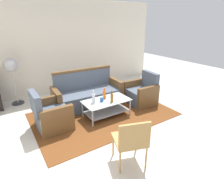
{
  "coord_description": "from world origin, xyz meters",
  "views": [
    {
      "loc": [
        -2.07,
        -2.75,
        2.2
      ],
      "look_at": [
        0.14,
        0.66,
        0.65
      ],
      "focal_mm": 29.56,
      "sensor_mm": 36.0,
      "label": 1
    }
  ],
  "objects_px": {
    "pedestal_fan": "(11,68)",
    "wicker_chair": "(131,139)",
    "couch": "(88,95)",
    "cup": "(102,100)",
    "bottle_brown": "(112,98)",
    "bottle_clear": "(94,98)",
    "coffee_table": "(107,106)",
    "armchair_left": "(51,116)",
    "armchair_right": "(142,93)",
    "bottle_orange": "(104,95)"
  },
  "relations": [
    {
      "from": "couch",
      "to": "bottle_clear",
      "type": "height_order",
      "value": "couch"
    },
    {
      "from": "bottle_clear",
      "to": "cup",
      "type": "relative_size",
      "value": 2.97
    },
    {
      "from": "bottle_brown",
      "to": "bottle_orange",
      "type": "relative_size",
      "value": 1.02
    },
    {
      "from": "armchair_right",
      "to": "cup",
      "type": "relative_size",
      "value": 8.5
    },
    {
      "from": "armchair_left",
      "to": "cup",
      "type": "distance_m",
      "value": 1.15
    },
    {
      "from": "armchair_left",
      "to": "wicker_chair",
      "type": "height_order",
      "value": "armchair_left"
    },
    {
      "from": "coffee_table",
      "to": "bottle_brown",
      "type": "distance_m",
      "value": 0.29
    },
    {
      "from": "coffee_table",
      "to": "bottle_brown",
      "type": "xyz_separation_m",
      "value": [
        0.06,
        -0.15,
        0.25
      ]
    },
    {
      "from": "armchair_left",
      "to": "coffee_table",
      "type": "bearing_deg",
      "value": 80.15
    },
    {
      "from": "pedestal_fan",
      "to": "cup",
      "type": "bearing_deg",
      "value": -50.96
    },
    {
      "from": "couch",
      "to": "bottle_brown",
      "type": "relative_size",
      "value": 6.4
    },
    {
      "from": "wicker_chair",
      "to": "couch",
      "type": "bearing_deg",
      "value": 99.18
    },
    {
      "from": "armchair_left",
      "to": "armchair_right",
      "type": "relative_size",
      "value": 1.0
    },
    {
      "from": "bottle_orange",
      "to": "armchair_left",
      "type": "bearing_deg",
      "value": 176.38
    },
    {
      "from": "couch",
      "to": "cup",
      "type": "height_order",
      "value": "couch"
    },
    {
      "from": "pedestal_fan",
      "to": "bottle_clear",
      "type": "bearing_deg",
      "value": -53.47
    },
    {
      "from": "pedestal_fan",
      "to": "armchair_right",
      "type": "bearing_deg",
      "value": -32.32
    },
    {
      "from": "armchair_right",
      "to": "wicker_chair",
      "type": "relative_size",
      "value": 1.01
    },
    {
      "from": "pedestal_fan",
      "to": "wicker_chair",
      "type": "bearing_deg",
      "value": -71.54
    },
    {
      "from": "armchair_left",
      "to": "couch",
      "type": "bearing_deg",
      "value": 116.02
    },
    {
      "from": "couch",
      "to": "bottle_orange",
      "type": "bearing_deg",
      "value": 103.7
    },
    {
      "from": "bottle_clear",
      "to": "cup",
      "type": "distance_m",
      "value": 0.2
    },
    {
      "from": "bottle_clear",
      "to": "cup",
      "type": "xyz_separation_m",
      "value": [
        0.18,
        -0.06,
        -0.06
      ]
    },
    {
      "from": "bottle_clear",
      "to": "wicker_chair",
      "type": "relative_size",
      "value": 0.35
    },
    {
      "from": "couch",
      "to": "armchair_right",
      "type": "bearing_deg",
      "value": 155.64
    },
    {
      "from": "couch",
      "to": "coffee_table",
      "type": "bearing_deg",
      "value": 101.2
    },
    {
      "from": "bottle_brown",
      "to": "bottle_clear",
      "type": "distance_m",
      "value": 0.42
    },
    {
      "from": "armchair_right",
      "to": "couch",
      "type": "bearing_deg",
      "value": 66.86
    },
    {
      "from": "couch",
      "to": "cup",
      "type": "relative_size",
      "value": 18.28
    },
    {
      "from": "coffee_table",
      "to": "wicker_chair",
      "type": "relative_size",
      "value": 1.31
    },
    {
      "from": "coffee_table",
      "to": "pedestal_fan",
      "type": "bearing_deg",
      "value": 131.27
    },
    {
      "from": "cup",
      "to": "bottle_brown",
      "type": "bearing_deg",
      "value": -37.8
    },
    {
      "from": "couch",
      "to": "bottle_orange",
      "type": "height_order",
      "value": "couch"
    },
    {
      "from": "bottle_brown",
      "to": "cup",
      "type": "distance_m",
      "value": 0.25
    },
    {
      "from": "cup",
      "to": "bottle_clear",
      "type": "bearing_deg",
      "value": 162.56
    },
    {
      "from": "wicker_chair",
      "to": "coffee_table",
      "type": "bearing_deg",
      "value": 90.68
    },
    {
      "from": "coffee_table",
      "to": "wicker_chair",
      "type": "xyz_separation_m",
      "value": [
        -0.53,
        -1.6,
        0.22
      ]
    },
    {
      "from": "bottle_brown",
      "to": "wicker_chair",
      "type": "distance_m",
      "value": 1.56
    },
    {
      "from": "couch",
      "to": "pedestal_fan",
      "type": "xyz_separation_m",
      "value": [
        -1.59,
        1.17,
        0.7
      ]
    },
    {
      "from": "pedestal_fan",
      "to": "wicker_chair",
      "type": "xyz_separation_m",
      "value": [
        1.18,
        -3.54,
        -0.52
      ]
    },
    {
      "from": "coffee_table",
      "to": "wicker_chair",
      "type": "bearing_deg",
      "value": -108.23
    },
    {
      "from": "armchair_left",
      "to": "bottle_orange",
      "type": "distance_m",
      "value": 1.29
    },
    {
      "from": "coffee_table",
      "to": "cup",
      "type": "bearing_deg",
      "value": 179.8
    },
    {
      "from": "bottle_brown",
      "to": "bottle_clear",
      "type": "height_order",
      "value": "bottle_clear"
    },
    {
      "from": "armchair_left",
      "to": "bottle_clear",
      "type": "relative_size",
      "value": 2.86
    },
    {
      "from": "bottle_brown",
      "to": "cup",
      "type": "bearing_deg",
      "value": 142.2
    },
    {
      "from": "bottle_brown",
      "to": "bottle_clear",
      "type": "relative_size",
      "value": 0.96
    },
    {
      "from": "cup",
      "to": "bottle_orange",
      "type": "bearing_deg",
      "value": 39.6
    },
    {
      "from": "cup",
      "to": "wicker_chair",
      "type": "relative_size",
      "value": 0.12
    },
    {
      "from": "wicker_chair",
      "to": "bottle_orange",
      "type": "bearing_deg",
      "value": 91.51
    }
  ]
}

